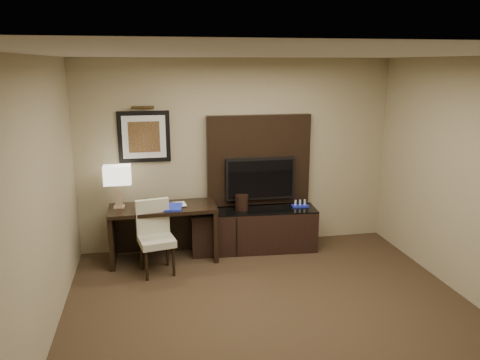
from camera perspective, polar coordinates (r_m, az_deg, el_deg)
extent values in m
cube|color=#342517|center=(4.92, 5.46, -18.29)|extent=(4.50, 5.00, 0.01)
cube|color=silver|center=(4.16, 6.35, 15.03)|extent=(4.50, 5.00, 0.01)
cube|color=tan|center=(6.71, -0.31, 3.12)|extent=(4.50, 0.01, 2.70)
cube|color=tan|center=(4.30, -24.31, -4.47)|extent=(0.01, 5.00, 2.70)
cube|color=black|center=(6.48, -9.27, -6.41)|extent=(1.43, 0.64, 0.76)
cube|color=black|center=(6.75, 1.69, -6.05)|extent=(1.80, 0.62, 0.61)
cube|color=black|center=(6.73, 2.29, 2.45)|extent=(1.50, 0.12, 1.30)
cube|color=black|center=(6.69, 2.47, 0.18)|extent=(1.00, 0.08, 0.60)
cube|color=black|center=(6.53, -11.61, 5.19)|extent=(0.70, 0.04, 0.70)
cylinder|color=#443015|center=(6.44, -11.79, 8.66)|extent=(0.04, 0.04, 0.30)
cube|color=#1B2CB5|center=(6.27, -8.29, -3.28)|extent=(0.31, 0.39, 0.02)
imported|color=#B7A18F|center=(6.33, -8.16, -2.17)|extent=(0.17, 0.04, 0.22)
cylinder|color=black|center=(6.60, 0.20, -2.75)|extent=(0.24, 0.24, 0.21)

